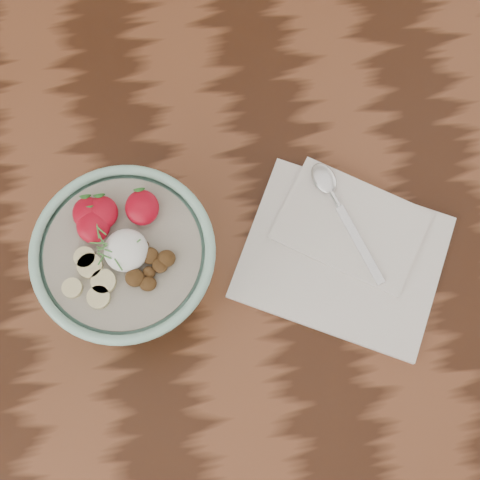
% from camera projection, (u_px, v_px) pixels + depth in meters
% --- Properties ---
extents(table, '(1.60, 0.90, 0.75)m').
position_uv_depth(table, '(285.00, 234.00, 0.98)').
color(table, '#33190C').
rests_on(table, ground).
extents(breakfast_bowl, '(0.21, 0.21, 0.14)m').
position_uv_depth(breakfast_bowl, '(128.00, 261.00, 0.79)').
color(breakfast_bowl, '#97CBB6').
rests_on(breakfast_bowl, table).
extents(napkin, '(0.32, 0.30, 0.02)m').
position_uv_depth(napkin, '(344.00, 250.00, 0.87)').
color(napkin, white).
rests_on(napkin, table).
extents(spoon, '(0.07, 0.18, 0.01)m').
position_uv_depth(spoon, '(333.00, 195.00, 0.87)').
color(spoon, silver).
rests_on(spoon, napkin).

